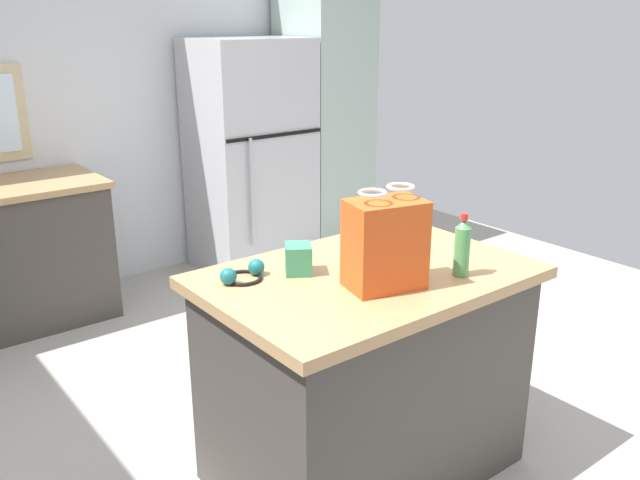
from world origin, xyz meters
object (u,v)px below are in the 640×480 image
bottle (462,248)px  ear_defenders (243,274)px  shopping_bag (385,244)px  small_box (298,259)px  kitchen_island (365,374)px  tall_cabinet (325,117)px  refrigerator (251,157)px

bottle → ear_defenders: bearing=144.9°
shopping_bag → bottle: 0.33m
ear_defenders → shopping_bag: bearing=-45.4°
shopping_bag → small_box: 0.36m
kitchen_island → shopping_bag: 0.64m
tall_cabinet → shopping_bag: size_ratio=5.80×
shopping_bag → refrigerator: bearing=67.7°
kitchen_island → bottle: (0.25, -0.25, 0.56)m
bottle → shopping_bag: bearing=161.9°
small_box → ear_defenders: 0.22m
kitchen_island → tall_cabinet: size_ratio=0.59×
refrigerator → ear_defenders: (-1.42, -2.18, 0.08)m
ear_defenders → tall_cabinet: bearing=45.7°
refrigerator → small_box: refrigerator is taller
refrigerator → ear_defenders: refrigerator is taller
kitchen_island → refrigerator: refrigerator is taller
kitchen_island → ear_defenders: ear_defenders is taller
refrigerator → small_box: 2.56m
refrigerator → ear_defenders: size_ratio=8.58×
refrigerator → shopping_bag: (-1.05, -2.56, 0.23)m
kitchen_island → refrigerator: (0.99, 2.41, 0.39)m
kitchen_island → small_box: bearing=144.8°
tall_cabinet → bottle: tall_cabinet is taller
small_box → bottle: size_ratio=0.46×
kitchen_island → tall_cabinet: (1.70, 2.41, 0.62)m
kitchen_island → refrigerator: size_ratio=0.74×
kitchen_island → ear_defenders: bearing=152.0°
tall_cabinet → bottle: 3.03m
shopping_bag → ear_defenders: shopping_bag is taller
bottle → ear_defenders: size_ratio=1.24×
refrigerator → tall_cabinet: bearing=0.0°
refrigerator → bottle: 2.77m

